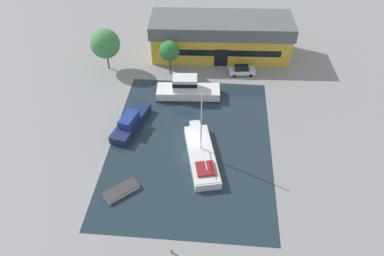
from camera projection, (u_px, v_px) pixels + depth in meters
name	position (u px, v px, depth m)	size (l,w,h in m)	color
ground_plane	(191.00, 144.00, 52.38)	(440.00, 440.00, 0.00)	gray
water_canal	(191.00, 144.00, 52.37)	(22.32, 30.56, 0.01)	#1E2D38
warehouse_building	(221.00, 37.00, 68.42)	(25.90, 10.16, 7.05)	gold
quay_tree_near_building	(169.00, 51.00, 62.81)	(3.45, 3.45, 6.20)	brown
quay_tree_by_water	(105.00, 44.00, 63.73)	(5.10, 5.10, 7.48)	brown
parked_car	(242.00, 70.00, 64.98)	(4.72, 2.28, 1.64)	silver
sailboat_moored	(201.00, 155.00, 49.97)	(5.73, 12.50, 10.26)	silver
motor_cruiser	(187.00, 90.00, 59.89)	(10.38, 4.14, 3.65)	white
small_dinghy	(121.00, 191.00, 45.86)	(4.49, 4.33, 0.53)	silver
cabin_boat	(131.00, 122.00, 54.63)	(4.60, 9.23, 2.27)	#19234C
mooring_bollard	(171.00, 251.00, 39.71)	(0.23, 0.23, 0.65)	olive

